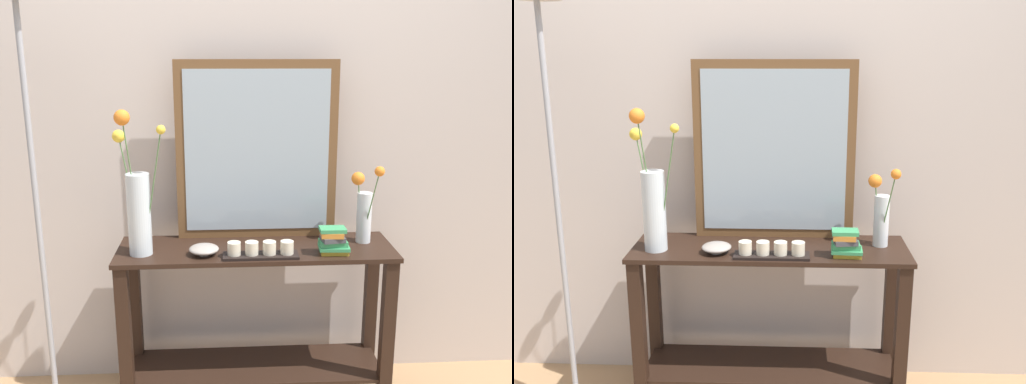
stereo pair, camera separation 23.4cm
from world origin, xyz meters
The scene contains 9 objects.
wall_back centered at (0.00, 0.30, 1.35)m, with size 6.40×0.08×2.70m, color beige.
console_table centered at (0.00, 0.00, 0.46)m, with size 1.21×0.36×0.77m.
mirror_leaning centered at (0.01, 0.15, 1.17)m, with size 0.72×0.03×0.80m.
tall_vase_left centered at (-0.50, -0.05, 0.99)m, with size 0.23×0.14×0.62m.
vase_right centered at (0.49, 0.04, 0.93)m, with size 0.13×0.13×0.36m.
candle_tray centered at (0.01, -0.12, 0.80)m, with size 0.32×0.09×0.07m.
decorative_bowl centered at (-0.23, -0.08, 0.79)m, with size 0.13×0.13×0.04m.
book_stack centered at (0.32, -0.10, 0.82)m, with size 0.13×0.10×0.12m.
floor_lamp centered at (-0.90, -0.09, 1.28)m, with size 0.24×0.24×1.90m.
Camera 1 is at (-0.14, -2.26, 1.60)m, focal length 38.29 mm.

